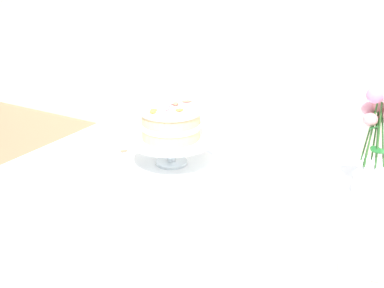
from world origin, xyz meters
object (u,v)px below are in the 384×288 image
(cake_stand, at_px, (171,142))
(teacup, at_px, (355,272))
(flower_vase, at_px, (373,149))
(dining_table, at_px, (205,216))
(layer_cake, at_px, (171,122))

(cake_stand, relative_size, teacup, 2.32)
(cake_stand, relative_size, flower_vase, 0.85)
(dining_table, xyz_separation_m, layer_cake, (-0.19, 0.11, 0.25))
(teacup, bearing_deg, flower_vase, 97.59)
(cake_stand, distance_m, teacup, 0.76)
(dining_table, distance_m, flower_vase, 0.54)
(layer_cake, relative_size, teacup, 1.65)
(flower_vase, bearing_deg, layer_cake, -170.83)
(dining_table, relative_size, cake_stand, 4.83)
(cake_stand, relative_size, layer_cake, 1.41)
(dining_table, distance_m, cake_stand, 0.28)
(cake_stand, bearing_deg, teacup, -25.25)
(layer_cake, xyz_separation_m, flower_vase, (0.63, 0.10, -0.00))
(flower_vase, distance_m, teacup, 0.45)
(flower_vase, bearing_deg, dining_table, -154.12)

